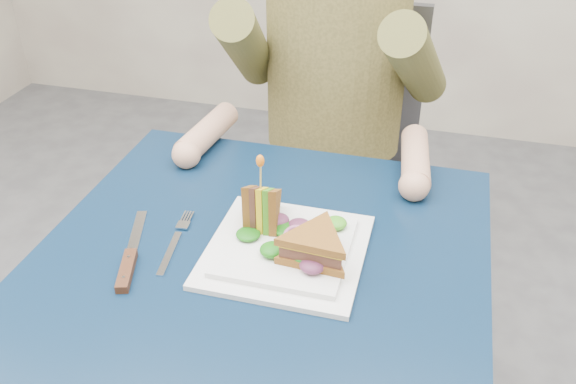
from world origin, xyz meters
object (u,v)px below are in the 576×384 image
(diner, at_px, (336,31))
(sandwich_upright, at_px, (262,207))
(table, at_px, (260,291))
(knife, at_px, (129,263))
(plate, at_px, (286,249))
(fork, at_px, (175,243))
(chair, at_px, (338,149))
(sandwich_flat, at_px, (315,246))

(diner, bearing_deg, sandwich_upright, -91.37)
(table, bearing_deg, knife, -157.95)
(plate, relative_size, fork, 1.45)
(chair, bearing_deg, sandwich_flat, -82.50)
(fork, bearing_deg, plate, 7.46)
(knife, bearing_deg, table, 22.05)
(chair, bearing_deg, table, -90.00)
(table, height_order, sandwich_upright, sandwich_upright)
(table, relative_size, knife, 3.48)
(chair, relative_size, sandwich_flat, 6.53)
(sandwich_upright, bearing_deg, diner, 88.63)
(table, xyz_separation_m, sandwich_upright, (-0.01, 0.06, 0.13))
(plate, bearing_deg, sandwich_flat, -24.44)
(sandwich_upright, relative_size, knife, 0.60)
(diner, bearing_deg, sandwich_flat, -81.18)
(sandwich_flat, xyz_separation_m, knife, (-0.29, -0.07, -0.04))
(knife, bearing_deg, fork, 56.20)
(plate, xyz_separation_m, sandwich_flat, (0.06, -0.02, 0.04))
(diner, relative_size, knife, 3.46)
(chair, distance_m, sandwich_flat, 0.78)
(table, distance_m, sandwich_upright, 0.15)
(chair, bearing_deg, plate, -86.61)
(table, relative_size, chair, 0.81)
(chair, xyz_separation_m, fork, (-0.15, -0.74, 0.19))
(sandwich_flat, height_order, sandwich_upright, sandwich_upright)
(diner, height_order, sandwich_upright, diner)
(plate, relative_size, knife, 1.21)
(fork, bearing_deg, knife, -123.80)
(chair, distance_m, plate, 0.74)
(knife, bearing_deg, plate, 22.12)
(chair, height_order, diner, diner)
(table, distance_m, fork, 0.17)
(diner, height_order, knife, diner)
(sandwich_upright, height_order, knife, sandwich_upright)
(plate, relative_size, sandwich_flat, 1.83)
(chair, xyz_separation_m, sandwich_flat, (0.10, -0.74, 0.23))
(table, relative_size, sandwich_upright, 5.75)
(plate, distance_m, fork, 0.19)
(table, bearing_deg, chair, 90.00)
(sandwich_upright, bearing_deg, knife, -142.27)
(table, xyz_separation_m, plate, (0.04, 0.02, 0.09))
(plate, bearing_deg, fork, -172.54)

